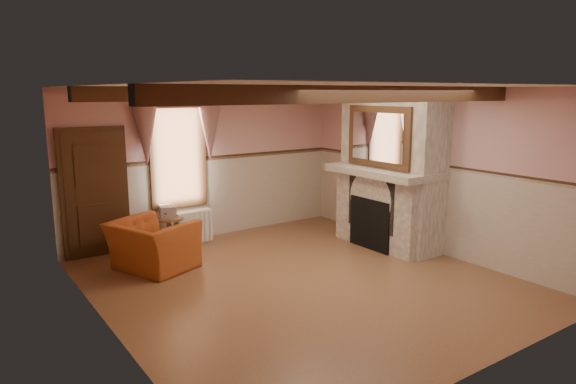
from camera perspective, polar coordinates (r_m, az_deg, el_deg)
floor at (r=7.64m, az=1.49°, el=-9.87°), size 5.50×6.00×0.01m
ceiling at (r=7.13m, az=1.61°, el=11.64°), size 5.50×6.00×0.01m
wall_back at (r=9.80m, az=-8.93°, el=3.15°), size 5.50×0.02×2.80m
wall_front at (r=5.22m, az=21.55°, el=-4.48°), size 5.50×0.02×2.80m
wall_left at (r=6.08m, az=-19.84°, el=-2.23°), size 0.02×6.00×2.80m
wall_right at (r=9.14m, az=15.58°, el=2.30°), size 0.02×6.00×2.80m
wainscot at (r=7.40m, az=1.52°, el=-4.44°), size 5.50×6.00×1.50m
chair_rail at (r=7.24m, az=1.55°, el=1.29°), size 5.50×6.00×0.08m
firebox at (r=9.18m, az=9.39°, el=-3.45°), size 0.20×0.95×0.90m
armchair at (r=8.29m, az=-14.83°, el=-5.75°), size 1.40×1.48×0.77m
side_table at (r=9.39m, az=-13.05°, el=-4.37°), size 0.58×0.58×0.55m
book_stack at (r=9.32m, az=-13.26°, el=-2.11°), size 0.33×0.37×0.20m
radiator at (r=9.56m, az=-10.43°, el=-3.84°), size 0.71×0.25×0.60m
bowl at (r=9.08m, az=11.19°, el=2.86°), size 0.37×0.37×0.09m
mantel_clock at (r=9.59m, az=8.06°, el=3.72°), size 0.14×0.24×0.20m
oil_lamp at (r=9.30m, az=9.71°, el=3.70°), size 0.11×0.11×0.28m
candle_red at (r=8.68m, az=14.00°, el=2.60°), size 0.06×0.06×0.16m
jar_yellow at (r=8.82m, az=12.94°, el=2.65°), size 0.06×0.06×0.12m
fireplace at (r=9.29m, az=11.45°, el=2.63°), size 0.85×2.00×2.80m
mantel at (r=9.17m, az=10.66°, el=2.29°), size 1.05×2.05×0.12m
overmantel_mirror at (r=8.97m, az=9.97°, el=6.05°), size 0.06×1.44×1.04m
door at (r=9.09m, az=-20.65°, el=-0.29°), size 1.10×0.10×2.10m
window at (r=9.50m, az=-12.15°, el=4.30°), size 1.06×0.08×2.02m
window_drapes at (r=9.37m, az=-12.08°, el=7.90°), size 1.30×0.14×1.40m
ceiling_beam_front at (r=6.21m, az=8.31°, el=10.69°), size 5.50×0.18×0.20m
ceiling_beam_back at (r=8.13m, az=-3.52°, el=10.85°), size 5.50×0.18×0.20m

